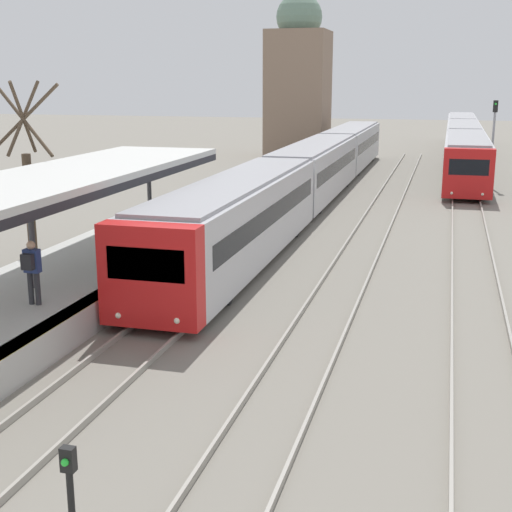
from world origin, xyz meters
TOP-DOWN VIEW (x-y plane):
  - platform_canopy at (-3.64, 11.90)m, footprint 4.00×19.99m
  - person_on_platform at (-2.85, 10.50)m, footprint 0.40×0.40m
  - train_near at (0.00, 34.09)m, footprint 2.70×46.03m
  - train_far at (8.22, 56.13)m, footprint 2.65×43.40m
  - signal_post_near at (2.35, 3.03)m, footprint 0.20×0.21m
  - signal_mast_far at (9.69, 41.20)m, footprint 0.28×0.29m
  - distant_domed_building at (-5.47, 55.79)m, footprint 4.95×4.95m
  - bare_tree_background at (-7.33, 17.54)m, footprint 2.94×1.83m

SIDE VIEW (x-z plane):
  - signal_post_near at x=2.35m, z-range 0.20..1.77m
  - train_far at x=8.22m, z-range 0.17..3.22m
  - train_near at x=0.00m, z-range 0.17..3.22m
  - person_on_platform at x=-2.85m, z-range 1.01..2.68m
  - bare_tree_background at x=-7.33m, z-range -0.22..6.21m
  - signal_mast_far at x=9.69m, z-range 0.66..5.92m
  - platform_canopy at x=-3.64m, z-range 2.22..5.20m
  - distant_domed_building at x=-5.47m, z-range -0.36..13.06m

